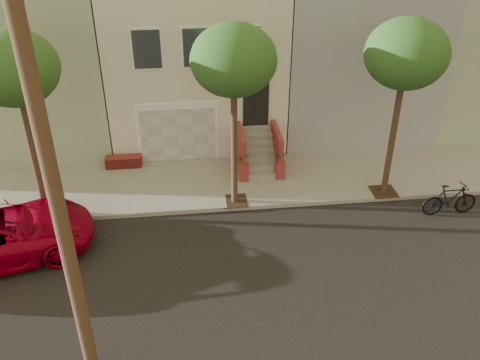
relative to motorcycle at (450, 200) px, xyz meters
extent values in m
plane|color=black|center=(-8.28, -2.48, -0.59)|extent=(90.00, 90.00, 0.00)
cube|color=gray|center=(-8.28, 2.87, -0.52)|extent=(40.00, 3.70, 0.15)
cube|color=beige|center=(-8.28, 8.72, 3.06)|extent=(7.00, 8.00, 7.00)
cube|color=#92A988|center=(-15.08, 8.72, 3.06)|extent=(6.50, 8.00, 7.00)
cube|color=#96999F|center=(-1.48, 8.72, 3.06)|extent=(6.50, 8.00, 7.00)
cube|color=#92A988|center=(5.02, 8.72, 3.06)|extent=(6.50, 8.00, 7.00)
cube|color=white|center=(-9.18, 4.74, 0.81)|extent=(3.20, 0.12, 2.50)
cube|color=beige|center=(-9.18, 4.68, 0.71)|extent=(2.90, 0.06, 2.20)
cube|color=gray|center=(-9.18, 2.87, -0.43)|extent=(3.20, 3.70, 0.02)
cube|color=maroon|center=(-11.38, 4.42, -0.22)|extent=(1.40, 0.45, 0.44)
cube|color=black|center=(-6.08, 4.69, 1.96)|extent=(1.00, 0.06, 2.00)
cube|color=#3F4751|center=(-10.08, 4.69, 4.16)|extent=(1.00, 0.06, 1.40)
cube|color=white|center=(-10.08, 4.71, 4.16)|extent=(1.15, 0.05, 1.55)
cube|color=#3F4751|center=(-8.28, 4.69, 4.16)|extent=(1.00, 0.06, 1.40)
cube|color=white|center=(-8.28, 4.71, 4.16)|extent=(1.15, 0.05, 1.55)
cube|color=#3F4751|center=(-6.48, 4.69, 4.16)|extent=(1.00, 0.06, 1.40)
cube|color=white|center=(-6.48, 4.71, 4.16)|extent=(1.15, 0.05, 1.55)
cube|color=gray|center=(-6.08, 2.90, -0.34)|extent=(1.20, 0.28, 0.20)
cube|color=gray|center=(-6.08, 3.18, -0.14)|extent=(1.20, 0.28, 0.20)
cube|color=gray|center=(-6.08, 3.46, 0.06)|extent=(1.20, 0.28, 0.20)
cube|color=gray|center=(-6.08, 3.74, 0.26)|extent=(1.20, 0.28, 0.20)
cube|color=gray|center=(-6.08, 4.02, 0.46)|extent=(1.20, 0.28, 0.20)
cube|color=gray|center=(-6.08, 4.30, 0.66)|extent=(1.20, 0.28, 0.20)
cube|color=gray|center=(-6.08, 4.58, 0.86)|extent=(1.20, 0.28, 0.20)
cube|color=maroon|center=(-6.78, 3.74, 0.36)|extent=(0.18, 1.96, 1.60)
cube|color=maroon|center=(-5.38, 3.74, 0.36)|extent=(0.18, 1.96, 1.60)
cube|color=maroon|center=(-6.78, 2.86, -0.09)|extent=(0.35, 0.35, 0.70)
imported|color=#1C4518|center=(-6.78, 2.86, 0.48)|extent=(0.40, 0.35, 0.45)
cube|color=maroon|center=(-5.38, 2.86, -0.09)|extent=(0.35, 0.35, 0.70)
imported|color=#1C4518|center=(-5.38, 2.86, 0.48)|extent=(0.41, 0.35, 0.45)
cube|color=#2D2116|center=(-13.78, 1.42, -0.44)|extent=(0.90, 0.90, 0.02)
cylinder|color=#39291A|center=(-13.78, 1.42, 1.66)|extent=(0.22, 0.22, 4.20)
ellipsoid|color=#1C4518|center=(-13.78, 1.42, 4.71)|extent=(2.70, 2.57, 2.29)
cube|color=#2D2116|center=(-7.28, 1.42, -0.44)|extent=(0.90, 0.90, 0.02)
cylinder|color=#39291A|center=(-7.28, 1.42, 1.66)|extent=(0.22, 0.22, 4.20)
ellipsoid|color=#1C4518|center=(-7.28, 1.42, 4.71)|extent=(2.70, 2.57, 2.29)
cube|color=#2D2116|center=(-1.78, 1.42, -0.44)|extent=(0.90, 0.90, 0.02)
cylinder|color=#39291A|center=(-1.78, 1.42, 1.66)|extent=(0.22, 0.22, 4.20)
ellipsoid|color=#1C4518|center=(-1.78, 1.42, 4.71)|extent=(2.70, 2.57, 2.29)
cylinder|color=#462E20|center=(-11.28, -5.68, 4.41)|extent=(0.30, 0.30, 10.00)
imported|color=black|center=(0.00, 0.00, 0.00)|extent=(1.98, 0.61, 1.18)
camera|label=1|loc=(-8.86, -13.90, 9.65)|focal=38.66mm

